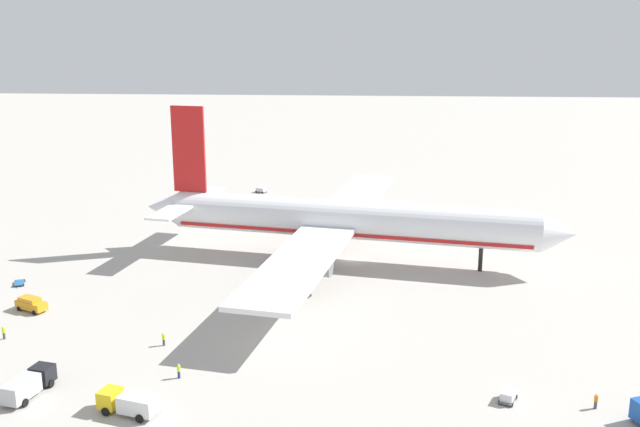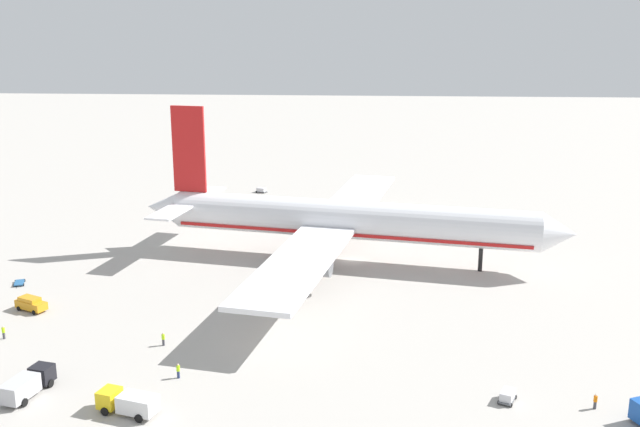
{
  "view_description": "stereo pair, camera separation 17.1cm",
  "coord_description": "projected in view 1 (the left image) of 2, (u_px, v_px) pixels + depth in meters",
  "views": [
    {
      "loc": [
        3.04,
        -117.51,
        38.99
      ],
      "look_at": [
        -5.43,
        3.18,
        7.41
      ],
      "focal_mm": 40.52,
      "sensor_mm": 36.0,
      "label": 1
    },
    {
      "loc": [
        3.21,
        -117.5,
        38.99
      ],
      "look_at": [
        -5.43,
        3.18,
        7.41
      ],
      "focal_mm": 40.52,
      "sensor_mm": 36.0,
      "label": 2
    }
  ],
  "objects": [
    {
      "name": "ground_worker_1",
      "position": [
        596.0,
        401.0,
        75.58
      ],
      "size": [
        0.54,
        0.54,
        1.7
      ],
      "color": "#3F3F47",
      "rests_on": "ground"
    },
    {
      "name": "traffic_cone_3",
      "position": [
        162.0,
        218.0,
        150.04
      ],
      "size": [
        0.36,
        0.36,
        0.55
      ],
      "primitive_type": "cone",
      "color": "orange",
      "rests_on": "ground"
    },
    {
      "name": "airliner",
      "position": [
        343.0,
        220.0,
        122.05
      ],
      "size": [
        73.72,
        81.09,
        25.61
      ],
      "color": "white",
      "rests_on": "ground"
    },
    {
      "name": "ground_worker_4",
      "position": [
        4.0,
        332.0,
        92.38
      ],
      "size": [
        0.43,
        0.43,
        1.77
      ],
      "color": "#3F3F47",
      "rests_on": "ground"
    },
    {
      "name": "service_truck_1",
      "position": [
        129.0,
        402.0,
        74.49
      ],
      "size": [
        6.75,
        3.94,
        2.3
      ],
      "color": "yellow",
      "rests_on": "ground"
    },
    {
      "name": "service_truck_3",
      "position": [
        28.0,
        384.0,
        78.07
      ],
      "size": [
        3.66,
        7.18,
        2.43
      ],
      "color": "black",
      "rests_on": "ground"
    },
    {
      "name": "traffic_cone_0",
      "position": [
        211.0,
        205.0,
        160.97
      ],
      "size": [
        0.36,
        0.36,
        0.55
      ],
      "primitive_type": "cone",
      "color": "orange",
      "rests_on": "ground"
    },
    {
      "name": "traffic_cone_2",
      "position": [
        492.0,
        217.0,
        150.28
      ],
      "size": [
        0.36,
        0.36,
        0.55
      ],
      "primitive_type": "cone",
      "color": "orange",
      "rests_on": "ground"
    },
    {
      "name": "ground_plane",
      "position": [
        350.0,
        261.0,
        123.48
      ],
      "size": [
        600.0,
        600.0,
        0.0
      ],
      "primitive_type": "plane",
      "color": "#ADA8A0"
    },
    {
      "name": "ground_worker_0",
      "position": [
        164.0,
        339.0,
        90.49
      ],
      "size": [
        0.47,
        0.47,
        1.72
      ],
      "color": "#3F3F47",
      "rests_on": "ground"
    },
    {
      "name": "baggage_cart_2",
      "position": [
        19.0,
        283.0,
        112.05
      ],
      "size": [
        2.28,
        3.34,
        0.4
      ],
      "color": "#26598C",
      "rests_on": "ground"
    },
    {
      "name": "service_van",
      "position": [
        31.0,
        304.0,
        101.57
      ],
      "size": [
        5.04,
        3.64,
        1.97
      ],
      "color": "orange",
      "rests_on": "ground"
    },
    {
      "name": "baggage_cart_0",
      "position": [
        508.0,
        395.0,
        77.09
      ],
      "size": [
        2.34,
        3.17,
        1.25
      ],
      "color": "#595B60",
      "rests_on": "ground"
    },
    {
      "name": "baggage_cart_1",
      "position": [
        261.0,
        190.0,
        173.6
      ],
      "size": [
        3.17,
        2.34,
        1.16
      ],
      "color": "gray",
      "rests_on": "ground"
    },
    {
      "name": "ground_worker_3",
      "position": [
        179.0,
        371.0,
        82.11
      ],
      "size": [
        0.56,
        0.56,
        1.77
      ],
      "color": "navy",
      "rests_on": "ground"
    }
  ]
}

